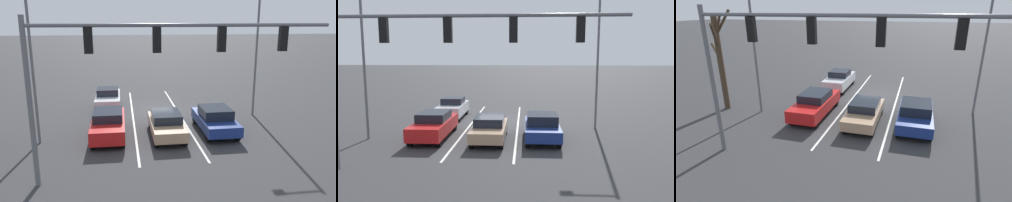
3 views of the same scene
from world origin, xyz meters
TOP-DOWN VIEW (x-y plane):
  - ground_plane at (0.00, 0.00)m, footprint 240.00×240.00m
  - lane_stripe_left_divider at (-1.60, 1.76)m, footprint 0.12×15.52m
  - lane_stripe_center_divider at (1.60, 1.76)m, footprint 0.12×15.52m
  - car_red_rightlane_front at (3.09, 5.20)m, footprint 1.79×4.77m
  - car_tan_midlane_front at (-0.14, 5.57)m, footprint 1.77×4.30m
  - car_navy_leftlane_front at (-3.03, 5.30)m, footprint 1.87×4.38m
  - car_silver_rightlane_second at (3.31, -0.74)m, footprint 1.72×4.23m
  - traffic_signal_gantry at (1.55, 10.51)m, footprint 11.79×0.37m
  - street_lamp_right_shoulder at (6.55, 5.73)m, footprint 1.78×0.24m
  - street_lamp_left_shoulder at (-6.40, 2.24)m, footprint 1.99×0.24m

SIDE VIEW (x-z plane):
  - ground_plane at x=0.00m, z-range 0.00..0.00m
  - lane_stripe_left_divider at x=-1.60m, z-range 0.00..0.01m
  - lane_stripe_center_divider at x=1.60m, z-range 0.00..0.01m
  - car_tan_midlane_front at x=-0.14m, z-range 0.04..1.38m
  - car_navy_leftlane_front at x=-3.03m, z-range 0.03..1.50m
  - car_red_rightlane_front at x=3.09m, z-range 0.02..1.52m
  - car_silver_rightlane_second at x=3.31m, z-range 0.01..1.54m
  - street_lamp_left_shoulder at x=-6.40m, z-range 0.63..9.03m
  - traffic_signal_gantry at x=1.55m, z-range 1.78..8.35m
  - street_lamp_right_shoulder at x=6.55m, z-range 0.61..9.64m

